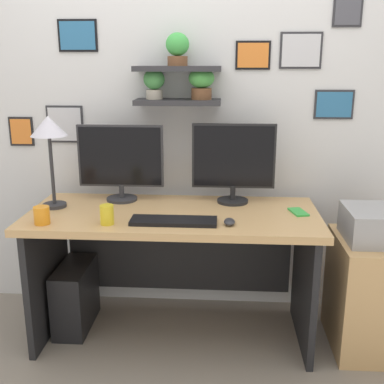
{
  "coord_description": "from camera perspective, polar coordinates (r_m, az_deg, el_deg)",
  "views": [
    {
      "loc": [
        0.27,
        -2.44,
        1.54
      ],
      "look_at": [
        0.1,
        0.05,
        0.85
      ],
      "focal_mm": 44.27,
      "sensor_mm": 36.0,
      "label": 1
    }
  ],
  "objects": [
    {
      "name": "back_wall_assembly",
      "position": [
        2.9,
        -1.47,
        11.72
      ],
      "size": [
        4.4,
        0.24,
        2.7
      ],
      "color": "silver",
      "rests_on": "ground"
    },
    {
      "name": "computer_mouse",
      "position": [
        2.39,
        4.53,
        -3.59
      ],
      "size": [
        0.06,
        0.09,
        0.03
      ],
      "primitive_type": "ellipsoid",
      "color": "#2D2D33",
      "rests_on": "desk"
    },
    {
      "name": "drawer_cabinet",
      "position": [
        2.83,
        21.08,
        -11.35
      ],
      "size": [
        0.44,
        0.5,
        0.63
      ],
      "primitive_type": "cube",
      "color": "tan",
      "rests_on": "ground"
    },
    {
      "name": "ground_plane",
      "position": [
        2.9,
        -2.13,
        -16.67
      ],
      "size": [
        8.0,
        8.0,
        0.0
      ],
      "primitive_type": "plane",
      "color": "gray"
    },
    {
      "name": "desk_lamp",
      "position": [
        2.69,
        -16.85,
        6.79
      ],
      "size": [
        0.2,
        0.2,
        0.51
      ],
      "color": "#2D2D33",
      "rests_on": "desk"
    },
    {
      "name": "monitor_left",
      "position": [
        2.78,
        -8.59,
        3.77
      ],
      "size": [
        0.5,
        0.18,
        0.44
      ],
      "color": "#2D2D33",
      "rests_on": "desk"
    },
    {
      "name": "monitor_right",
      "position": [
        2.72,
        5.02,
        3.75
      ],
      "size": [
        0.48,
        0.18,
        0.46
      ],
      "color": "black",
      "rests_on": "desk"
    },
    {
      "name": "coffee_mug",
      "position": [
        2.5,
        -17.65,
        -2.69
      ],
      "size": [
        0.08,
        0.08,
        0.09
      ],
      "primitive_type": "cylinder",
      "color": "orange",
      "rests_on": "desk"
    },
    {
      "name": "pen_cup",
      "position": [
        2.42,
        -10.21,
        -2.71
      ],
      "size": [
        0.07,
        0.07,
        0.1
      ],
      "primitive_type": "cylinder",
      "color": "yellow",
      "rests_on": "desk"
    },
    {
      "name": "cell_phone",
      "position": [
        2.63,
        12.68,
        -2.36
      ],
      "size": [
        0.1,
        0.15,
        0.01
      ],
      "primitive_type": "cube",
      "rotation": [
        0.0,
        0.0,
        0.25
      ],
      "color": "green",
      "rests_on": "desk"
    },
    {
      "name": "desk",
      "position": [
        2.71,
        -2.12,
        -6.35
      ],
      "size": [
        1.58,
        0.68,
        0.75
      ],
      "color": "tan",
      "rests_on": "ground"
    },
    {
      "name": "keyboard",
      "position": [
        2.41,
        -2.22,
        -3.51
      ],
      "size": [
        0.44,
        0.14,
        0.02
      ],
      "primitive_type": "cube",
      "color": "black",
      "rests_on": "desk"
    },
    {
      "name": "computer_tower_left",
      "position": [
        2.97,
        -13.85,
        -12.09
      ],
      "size": [
        0.18,
        0.4,
        0.39
      ],
      "primitive_type": "cube",
      "color": "black",
      "rests_on": "ground"
    },
    {
      "name": "printer",
      "position": [
        2.68,
        21.9,
        -3.68
      ],
      "size": [
        0.38,
        0.34,
        0.17
      ],
      "primitive_type": "cube",
      "color": "#9E9EA3",
      "rests_on": "drawer_cabinet"
    }
  ]
}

